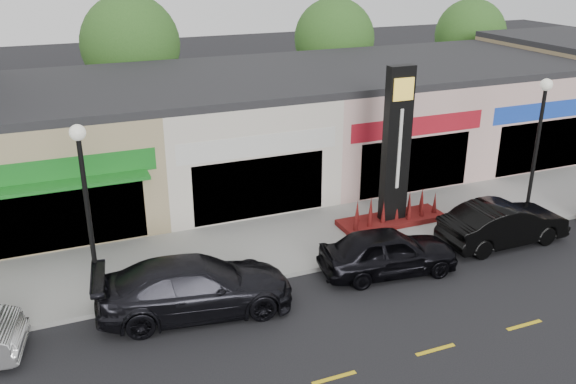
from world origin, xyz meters
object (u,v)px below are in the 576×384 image
object	(u,v)px
lamp_east_near	(538,137)
car_dark_sedan	(195,286)
lamp_west_near	(86,200)
car_black_conv	(503,223)
car_black_sedan	(388,251)
pylon_sign	(395,170)

from	to	relation	value
lamp_east_near	car_dark_sedan	world-z (taller)	lamp_east_near
lamp_west_near	car_black_conv	world-z (taller)	lamp_west_near
car_black_conv	car_dark_sedan	bearing A→B (deg)	90.73
lamp_east_near	car_dark_sedan	size ratio (longest dim) A/B	0.96
lamp_east_near	car_black_sedan	xyz separation A→B (m)	(-7.02, -1.39, -2.71)
pylon_sign	car_black_sedan	xyz separation A→B (m)	(-2.02, -3.08, -1.51)
pylon_sign	car_dark_sedan	distance (m)	9.02
car_black_sedan	car_black_conv	bearing A→B (deg)	-79.70
pylon_sign	car_black_conv	bearing A→B (deg)	-43.79
car_dark_sedan	car_black_conv	size ratio (longest dim) A/B	1.19
lamp_west_near	car_black_sedan	world-z (taller)	lamp_west_near
lamp_west_near	car_dark_sedan	xyz separation A→B (m)	(2.60, -1.25, -2.65)
car_dark_sedan	car_black_conv	xyz separation A→B (m)	(11.31, 0.15, -0.04)
lamp_west_near	lamp_east_near	distance (m)	16.00
lamp_west_near	car_black_sedan	distance (m)	9.48
lamp_east_near	car_black_sedan	distance (m)	7.65
pylon_sign	car_dark_sedan	xyz separation A→B (m)	(-8.40, -2.94, -1.45)
car_dark_sedan	lamp_west_near	bearing A→B (deg)	71.72
car_dark_sedan	car_black_sedan	size ratio (longest dim) A/B	1.26
lamp_east_near	car_dark_sedan	xyz separation A→B (m)	(-13.40, -1.25, -2.65)
lamp_east_near	pylon_sign	world-z (taller)	pylon_sign
car_dark_sedan	lamp_east_near	bearing A→B (deg)	-77.36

